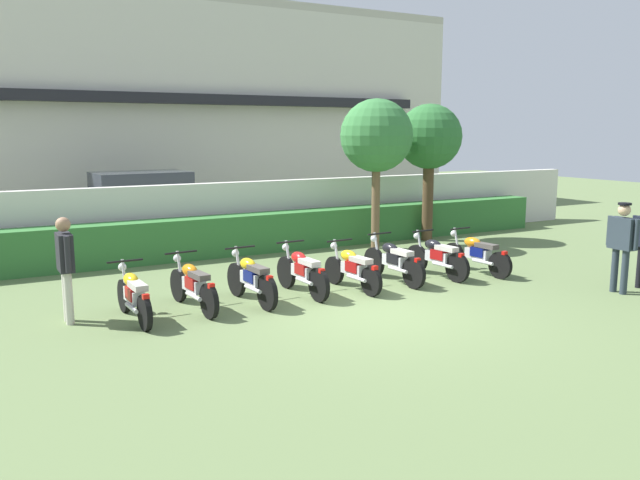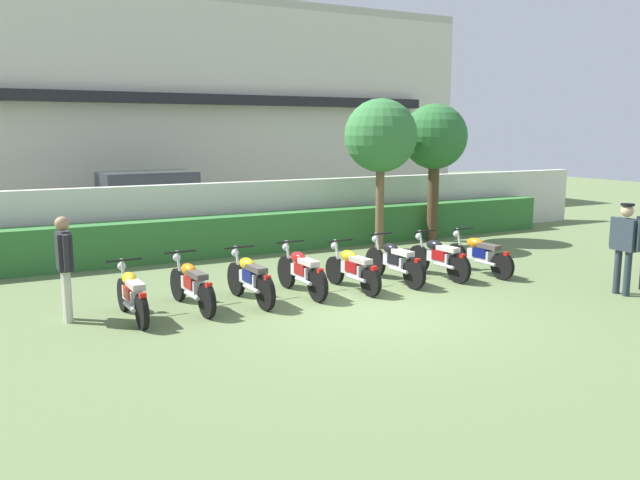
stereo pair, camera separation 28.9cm
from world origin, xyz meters
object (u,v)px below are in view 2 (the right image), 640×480
tree_near_inspector (381,137)px  motorcycle_in_row_0 (132,294)px  parked_car (153,203)px  inspector_person (64,259)px  motorcycle_in_row_2 (250,278)px  motorcycle_in_row_4 (352,268)px  motorcycle_in_row_5 (394,261)px  motorcycle_in_row_1 (192,284)px  officer_0 (625,241)px  motorcycle_in_row_3 (302,271)px  motorcycle_in_row_7 (479,254)px  tree_far_side (435,139)px  motorcycle_in_row_6 (438,257)px

tree_near_inspector → motorcycle_in_row_0: size_ratio=2.17×
parked_car → inspector_person: (-3.47, -8.44, 0.10)m
motorcycle_in_row_2 → motorcycle_in_row_4: (2.12, -0.06, -0.02)m
motorcycle_in_row_4 → inspector_person: size_ratio=1.03×
motorcycle_in_row_5 → tree_near_inspector: bearing=-31.5°
motorcycle_in_row_1 → officer_0: size_ratio=1.11×
motorcycle_in_row_2 → motorcycle_in_row_5: bearing=-92.4°
motorcycle_in_row_2 → motorcycle_in_row_5: motorcycle_in_row_2 is taller
motorcycle_in_row_3 → tree_near_inspector: bearing=-51.1°
motorcycle_in_row_3 → inspector_person: inspector_person is taller
motorcycle_in_row_5 → officer_0: bearing=-133.8°
motorcycle_in_row_4 → officer_0: bearing=-126.4°
motorcycle_in_row_3 → motorcycle_in_row_7: 4.21m
tree_far_side → motorcycle_in_row_1: (-8.15, -3.80, -2.42)m
tree_far_side → officer_0: tree_far_side is taller
tree_near_inspector → inspector_person: 8.99m
motorcycle_in_row_0 → motorcycle_in_row_1: (1.06, 0.18, 0.01)m
motorcycle_in_row_0 → inspector_person: (-0.95, 0.43, 0.59)m
tree_near_inspector → motorcycle_in_row_0: (-7.22, -3.66, -2.50)m
tree_far_side → motorcycle_in_row_1: size_ratio=1.98×
motorcycle_in_row_5 → motorcycle_in_row_6: size_ratio=1.07×
tree_near_inspector → motorcycle_in_row_7: (0.20, -3.65, -2.50)m
motorcycle_in_row_2 → inspector_person: size_ratio=1.07×
tree_near_inspector → officer_0: 6.74m
inspector_person → motorcycle_in_row_3: bearing=-3.3°
parked_car → motorcycle_in_row_2: bearing=-95.6°
motorcycle_in_row_4 → officer_0: officer_0 is taller
motorcycle_in_row_5 → officer_0: 4.37m
motorcycle_in_row_6 → motorcycle_in_row_1: bearing=83.7°
tree_near_inspector → motorcycle_in_row_0: 8.47m
tree_near_inspector → motorcycle_in_row_3: (-4.01, -3.46, -2.48)m
tree_far_side → motorcycle_in_row_7: size_ratio=1.99×
tree_near_inspector → motorcycle_in_row_3: size_ratio=2.07×
motorcycle_in_row_7 → motorcycle_in_row_5: bearing=80.2°
motorcycle_in_row_0 → motorcycle_in_row_5: (5.32, 0.18, 0.01)m
motorcycle_in_row_1 → inspector_person: size_ratio=1.12×
tree_far_side → inspector_person: (-10.17, -3.56, -1.83)m
motorcycle_in_row_1 → motorcycle_in_row_2: 1.06m
inspector_person → tree_far_side: bearing=19.3°
motorcycle_in_row_1 → inspector_person: (-2.02, 0.25, 0.59)m
motorcycle_in_row_4 → inspector_person: (-5.19, 0.39, 0.60)m
tree_near_inspector → inspector_person: tree_near_inspector is taller
motorcycle_in_row_0 → motorcycle_in_row_2: motorcycle_in_row_2 is taller
motorcycle_in_row_2 → motorcycle_in_row_7: (5.29, -0.10, -0.02)m
motorcycle_in_row_0 → motorcycle_in_row_5: bearing=-90.1°
motorcycle_in_row_4 → motorcycle_in_row_6: motorcycle_in_row_6 is taller
motorcycle_in_row_5 → motorcycle_in_row_6: (1.08, -0.06, -0.00)m
motorcycle_in_row_7 → inspector_person: bearing=82.1°
motorcycle_in_row_4 → inspector_person: inspector_person is taller
motorcycle_in_row_7 → officer_0: size_ratio=1.10×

